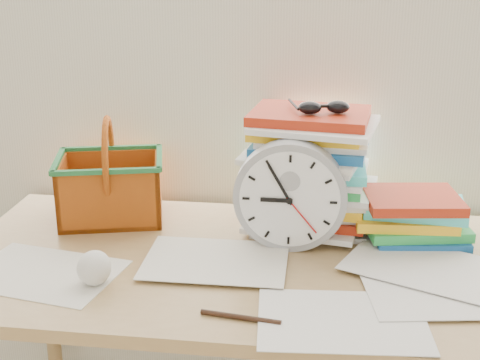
# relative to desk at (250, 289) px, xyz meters

# --- Properties ---
(curtain) EXTENTS (2.40, 0.01, 2.50)m
(curtain) POSITION_rel_desk_xyz_m (0.00, 0.38, 0.62)
(curtain) COLOR white
(curtain) RESTS_ON room_shell
(desk) EXTENTS (1.40, 0.70, 0.75)m
(desk) POSITION_rel_desk_xyz_m (0.00, 0.00, 0.00)
(desk) COLOR #A27E4C
(desk) RESTS_ON ground
(paper_stack) EXTENTS (0.35, 0.29, 0.31)m
(paper_stack) POSITION_rel_desk_xyz_m (0.12, 0.22, 0.23)
(paper_stack) COLOR white
(paper_stack) RESTS_ON desk
(clock) EXTENTS (0.27, 0.05, 0.27)m
(clock) POSITION_rel_desk_xyz_m (0.09, 0.08, 0.21)
(clock) COLOR #9B9BA0
(clock) RESTS_ON desk
(sunglasses) EXTENTS (0.17, 0.15, 0.04)m
(sunglasses) POSITION_rel_desk_xyz_m (0.16, 0.20, 0.40)
(sunglasses) COLOR black
(sunglasses) RESTS_ON paper_stack
(book_stack) EXTENTS (0.30, 0.23, 0.12)m
(book_stack) POSITION_rel_desk_xyz_m (0.38, 0.17, 0.14)
(book_stack) COLOR white
(book_stack) RESTS_ON desk
(basket) EXTENTS (0.32, 0.27, 0.27)m
(basket) POSITION_rel_desk_xyz_m (-0.40, 0.21, 0.21)
(basket) COLOR #B85411
(basket) RESTS_ON desk
(crumpled_ball) EXTENTS (0.08, 0.08, 0.08)m
(crumpled_ball) POSITION_rel_desk_xyz_m (-0.32, -0.16, 0.11)
(crumpled_ball) COLOR white
(crumpled_ball) RESTS_ON desk
(pen) EXTENTS (0.16, 0.03, 0.01)m
(pen) POSITION_rel_desk_xyz_m (0.01, -0.26, 0.08)
(pen) COLOR black
(pen) RESTS_ON desk
(scattered_papers) EXTENTS (1.26, 0.42, 0.02)m
(scattered_papers) POSITION_rel_desk_xyz_m (0.00, 0.00, 0.08)
(scattered_papers) COLOR white
(scattered_papers) RESTS_ON desk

